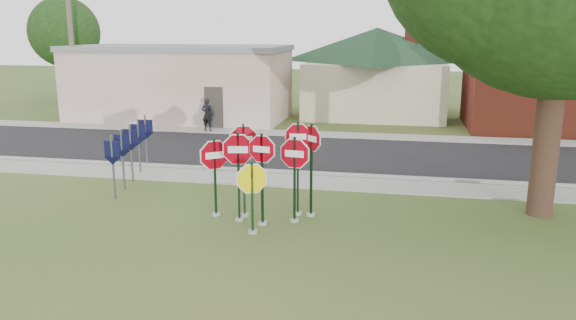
% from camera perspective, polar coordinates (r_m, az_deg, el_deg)
% --- Properties ---
extents(ground, '(120.00, 120.00, 0.00)m').
position_cam_1_polar(ground, '(14.16, -3.79, -8.05)').
color(ground, '#334C1C').
rests_on(ground, ground).
extents(sidewalk_near, '(60.00, 1.60, 0.06)m').
position_cam_1_polar(sidewalk_near, '(19.25, 0.46, -2.16)').
color(sidewalk_near, gray).
rests_on(sidewalk_near, ground).
extents(road, '(60.00, 7.00, 0.04)m').
position_cam_1_polar(road, '(23.55, 2.52, 0.66)').
color(road, black).
rests_on(road, ground).
extents(sidewalk_far, '(60.00, 1.60, 0.06)m').
position_cam_1_polar(sidewalk_far, '(27.73, 3.89, 2.57)').
color(sidewalk_far, gray).
rests_on(sidewalk_far, ground).
extents(curb, '(60.00, 0.20, 0.14)m').
position_cam_1_polar(curb, '(20.19, 0.99, -1.31)').
color(curb, gray).
rests_on(curb, ground).
extents(stop_sign_center, '(1.01, 0.24, 2.59)m').
position_cam_1_polar(stop_sign_center, '(14.70, -2.66, -0.70)').
color(stop_sign_center, gray).
rests_on(stop_sign_center, ground).
extents(stop_sign_yellow, '(0.98, 0.49, 1.99)m').
position_cam_1_polar(stop_sign_yellow, '(14.21, -3.67, -3.05)').
color(stop_sign_yellow, gray).
rests_on(stop_sign_yellow, ground).
extents(stop_sign_left, '(1.15, 0.24, 2.58)m').
position_cam_1_polar(stop_sign_left, '(15.05, -5.06, -0.34)').
color(stop_sign_left, gray).
rests_on(stop_sign_left, ground).
extents(stop_sign_right, '(1.12, 0.24, 2.46)m').
position_cam_1_polar(stop_sign_right, '(14.95, 0.68, -0.74)').
color(stop_sign_right, gray).
rests_on(stop_sign_right, ground).
extents(stop_sign_back_right, '(0.99, 0.24, 2.75)m').
position_cam_1_polar(stop_sign_back_right, '(15.48, 1.01, 0.42)').
color(stop_sign_back_right, gray).
rests_on(stop_sign_back_right, ground).
extents(stop_sign_back_left, '(0.99, 0.44, 2.73)m').
position_cam_1_polar(stop_sign_back_left, '(15.39, -4.53, 0.35)').
color(stop_sign_back_left, gray).
rests_on(stop_sign_back_left, ground).
extents(stop_sign_far_right, '(0.77, 0.66, 2.72)m').
position_cam_1_polar(stop_sign_far_right, '(15.38, 2.39, 0.25)').
color(stop_sign_far_right, gray).
rests_on(stop_sign_far_right, ground).
extents(stop_sign_far_left, '(0.91, 0.72, 2.32)m').
position_cam_1_polar(stop_sign_far_left, '(15.60, -7.45, -0.67)').
color(stop_sign_far_left, gray).
rests_on(stop_sign_far_left, ground).
extents(route_sign_row, '(1.43, 4.63, 2.00)m').
position_cam_1_polar(route_sign_row, '(19.78, -15.66, 1.32)').
color(route_sign_row, '#59595E').
rests_on(route_sign_row, ground).
extents(building_stucco, '(12.20, 6.20, 4.20)m').
position_cam_1_polar(building_stucco, '(33.30, -10.86, 7.83)').
color(building_stucco, beige).
rests_on(building_stucco, ground).
extents(building_house, '(11.60, 11.60, 6.20)m').
position_cam_1_polar(building_house, '(34.79, 9.01, 10.59)').
color(building_house, beige).
rests_on(building_house, ground).
extents(building_brick, '(10.20, 6.20, 4.75)m').
position_cam_1_polar(building_brick, '(32.48, 26.67, 7.00)').
color(building_brick, maroon).
rests_on(building_brick, ground).
extents(utility_pole_near, '(2.20, 0.26, 9.50)m').
position_cam_1_polar(utility_pole_near, '(32.96, -21.23, 12.04)').
color(utility_pole_near, '#4B4132').
rests_on(utility_pole_near, ground).
extents(bg_tree_left, '(4.90, 4.90, 7.35)m').
position_cam_1_polar(bg_tree_left, '(43.60, -21.78, 11.95)').
color(bg_tree_left, black).
rests_on(bg_tree_left, ground).
extents(pedestrian, '(0.65, 0.47, 1.66)m').
position_cam_1_polar(pedestrian, '(28.78, -8.20, 4.59)').
color(pedestrian, black).
rests_on(pedestrian, sidewalk_far).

